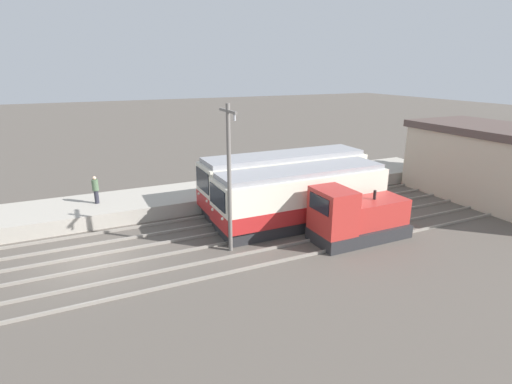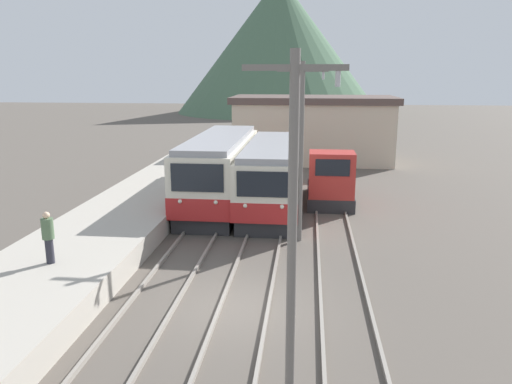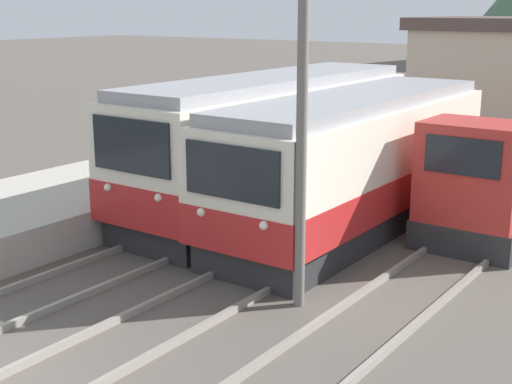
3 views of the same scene
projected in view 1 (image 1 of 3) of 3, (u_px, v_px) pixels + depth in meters
The scene contains 11 objects.
ground_plane at pixel (94, 261), 19.11m from camera, with size 200.00×200.00×0.00m, color #564F47.
platform_left at pixel (86, 211), 24.38m from camera, with size 4.50×54.00×0.89m, color #ADA599.
track_left at pixel (90, 239), 21.34m from camera, with size 1.54×60.00×0.14m.
track_center at pixel (94, 261), 18.92m from camera, with size 1.54×60.00×0.14m.
track_right at pixel (99, 292), 16.32m from camera, with size 1.54×60.00×0.14m.
commuter_train_left at pixel (284, 184), 25.61m from camera, with size 2.84×10.98×3.69m.
commuter_train_center at pixel (301, 199), 23.06m from camera, with size 2.84×10.35×3.42m.
shunting_locomotive at pixel (356, 218), 21.21m from camera, with size 2.40×5.38×3.00m.
catenary_mast_mid at pixel (229, 174), 19.02m from camera, with size 2.00×0.20×7.32m.
person_on_platform at pixel (96, 189), 24.22m from camera, with size 0.38×0.38×1.71m.
station_building at pixel (505, 165), 26.82m from camera, with size 12.60×6.30×5.09m.
Camera 1 is at (18.93, -0.23, 8.86)m, focal length 28.00 mm.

